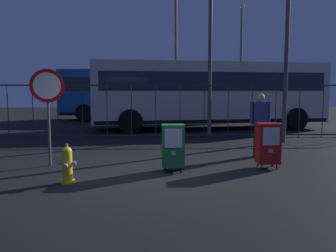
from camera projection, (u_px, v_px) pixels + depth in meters
The scene contains 12 objects.
ground_plane at pixel (155, 176), 6.87m from camera, with size 60.00×60.00×0.00m, color black.
fire_hydrant at pixel (67, 165), 6.28m from camera, with size 0.33×0.32×0.75m.
newspaper_box_primary at pixel (173, 145), 7.18m from camera, with size 0.48×0.42×1.02m.
newspaper_box_secondary at pixel (268, 143), 7.49m from camera, with size 0.48×0.42×1.02m.
stop_sign at pixel (48, 97), 7.60m from camera, with size 0.71×0.31×2.23m.
pedestrian at pixel (260, 121), 8.83m from camera, with size 0.55×0.22×1.67m.
fence_barrier at pixel (156, 111), 12.39m from camera, with size 18.03×0.04×2.00m.
bus_near at pixel (209, 92), 15.38m from camera, with size 10.73×3.83×3.00m.
bus_far at pixel (151, 92), 20.01m from camera, with size 10.68×3.52×3.00m.
street_light_near_left at pixel (176, 48), 18.76m from camera, with size 0.32×0.32×7.20m.
street_light_far_left at pixel (241, 53), 20.09m from camera, with size 0.32×0.32×6.91m.
street_light_far_right at pixel (211, 8), 12.28m from camera, with size 0.32×0.32×8.37m.
Camera 1 is at (0.03, -6.74, 1.72)m, focal length 35.79 mm.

